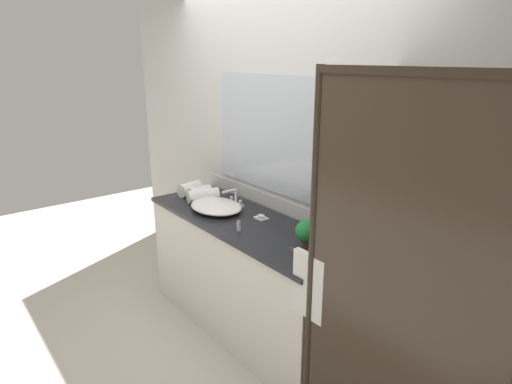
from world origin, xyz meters
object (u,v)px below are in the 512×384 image
object	(u,v)px
rolled_towel_far_edge	(203,195)
amenity_bottle_body_wash	(345,242)
faucet	(235,200)
sink_basin	(216,206)
potted_plant	(308,232)
soap_dish	(261,217)
amenity_bottle_shampoo	(239,226)
rolled_towel_middle	(200,192)
rolled_towel_near_edge	(190,189)

from	to	relation	value
rolled_towel_far_edge	amenity_bottle_body_wash	bearing A→B (deg)	8.41
faucet	amenity_bottle_body_wash	distance (m)	1.08
sink_basin	potted_plant	distance (m)	0.93
potted_plant	soap_dish	bearing A→B (deg)	170.69
faucet	amenity_bottle_shampoo	xyz separation A→B (m)	(0.44, -0.29, -0.01)
sink_basin	rolled_towel_middle	size ratio (longest dim) A/B	2.47
faucet	rolled_towel_middle	distance (m)	0.37
soap_dish	rolled_towel_near_edge	bearing A→B (deg)	-172.25
rolled_towel_near_edge	rolled_towel_middle	world-z (taller)	rolled_towel_near_edge
amenity_bottle_shampoo	amenity_bottle_body_wash	size ratio (longest dim) A/B	0.81
sink_basin	soap_dish	size ratio (longest dim) A/B	4.62
potted_plant	amenity_bottle_shampoo	distance (m)	0.52
rolled_towel_near_edge	rolled_towel_far_edge	world-z (taller)	rolled_towel_near_edge
soap_dish	rolled_towel_near_edge	xyz separation A→B (m)	(-0.82, -0.11, 0.04)
rolled_towel_near_edge	rolled_towel_middle	xyz separation A→B (m)	(0.11, 0.03, -0.01)
faucet	rolled_towel_middle	bearing A→B (deg)	-163.32
sink_basin	rolled_towel_far_edge	xyz separation A→B (m)	(-0.24, 0.03, 0.02)
faucet	amenity_bottle_body_wash	bearing A→B (deg)	2.69
rolled_towel_near_edge	rolled_towel_middle	size ratio (longest dim) A/B	1.08
rolled_towel_far_edge	amenity_bottle_shampoo	bearing A→B (deg)	-11.73
rolled_towel_middle	potted_plant	bearing A→B (deg)	-0.58
rolled_towel_near_edge	rolled_towel_far_edge	bearing A→B (deg)	-1.84
potted_plant	rolled_towel_middle	xyz separation A→B (m)	(-1.28, 0.01, -0.06)
amenity_bottle_body_wash	rolled_towel_far_edge	world-z (taller)	rolled_towel_far_edge
faucet	rolled_towel_near_edge	bearing A→B (deg)	-163.43
soap_dish	rolled_towel_middle	xyz separation A→B (m)	(-0.71, -0.08, 0.03)
soap_dish	amenity_bottle_shampoo	distance (m)	0.27
soap_dish	amenity_bottle_body_wash	size ratio (longest dim) A/B	1.10
potted_plant	rolled_towel_far_edge	size ratio (longest dim) A/B	0.72
amenity_bottle_body_wash	rolled_towel_middle	world-z (taller)	rolled_towel_middle
rolled_towel_near_edge	amenity_bottle_shampoo	bearing A→B (deg)	-9.36
amenity_bottle_shampoo	soap_dish	bearing A→B (deg)	106.45
amenity_bottle_body_wash	rolled_towel_near_edge	distance (m)	1.55
potted_plant	amenity_bottle_body_wash	size ratio (longest dim) A/B	2.01
potted_plant	rolled_towel_near_edge	bearing A→B (deg)	-179.21
soap_dish	rolled_towel_far_edge	size ratio (longest dim) A/B	0.39
rolled_towel_far_edge	rolled_towel_near_edge	bearing A→B (deg)	178.16
potted_plant	rolled_towel_near_edge	world-z (taller)	potted_plant
amenity_bottle_shampoo	amenity_bottle_body_wash	bearing A→B (deg)	27.82
amenity_bottle_shampoo	rolled_towel_near_edge	distance (m)	0.91
rolled_towel_middle	rolled_towel_near_edge	bearing A→B (deg)	-163.77
sink_basin	amenity_bottle_body_wash	size ratio (longest dim) A/B	5.07
sink_basin	amenity_bottle_shampoo	world-z (taller)	amenity_bottle_shampoo
soap_dish	amenity_bottle_body_wash	xyz separation A→B (m)	(0.72, 0.08, 0.03)
faucet	amenity_bottle_body_wash	size ratio (longest dim) A/B	1.86
faucet	amenity_bottle_shampoo	distance (m)	0.52
faucet	rolled_towel_far_edge	xyz separation A→B (m)	(-0.24, -0.14, 0.00)
rolled_towel_near_edge	rolled_towel_middle	distance (m)	0.11
rolled_towel_near_edge	amenity_bottle_body_wash	bearing A→B (deg)	6.97
potted_plant	soap_dish	world-z (taller)	potted_plant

